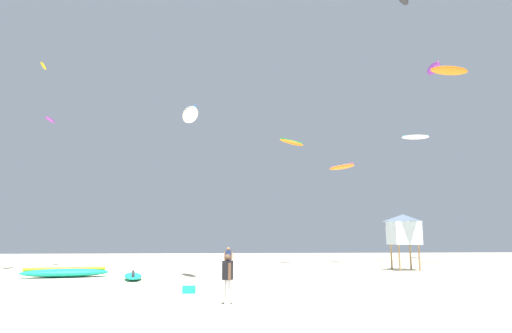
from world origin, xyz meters
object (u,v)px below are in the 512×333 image
Objects in this scene: kite_aloft_1 at (433,68)px; kite_grounded_mid at (65,273)px; kite_aloft_0 at (415,137)px; kite_grounded_near at (133,276)px; kite_aloft_3 at (342,167)px; kite_aloft_5 at (449,71)px; kite_aloft_8 at (50,120)px; kite_aloft_4 at (43,66)px; person_midground at (228,258)px; person_foreground at (228,275)px; kite_aloft_6 at (292,142)px; kite_aloft_9 at (190,115)px; lifeguard_tower at (404,229)px; cooler_box at (189,290)px.

kite_grounded_mid is at bearing -152.32° from kite_aloft_1.
kite_aloft_0 is 11.04m from kite_aloft_1.
kite_aloft_3 is at bearing 42.28° from kite_grounded_near.
kite_aloft_8 is at bearing 177.56° from kite_aloft_5.
kite_aloft_4 is at bearing -178.00° from kite_aloft_1.
kite_aloft_1 is at bearing 69.95° from kite_aloft_5.
kite_aloft_3 is (-7.66, 0.20, -3.15)m from kite_aloft_0.
kite_aloft_0 is (19.02, 11.57, 11.43)m from person_midground.
kite_aloft_6 is at bearing 59.22° from person_foreground.
person_foreground is 13.32m from kite_aloft_9.
kite_aloft_1 is (4.59, 4.20, 9.12)m from kite_aloft_0.
kite_aloft_5 is (20.22, 6.48, 16.53)m from person_midground.
kite_aloft_6 reaches higher than person_foreground.
kite_aloft_3 is 32.15m from kite_aloft_4.
lifeguard_tower is at bearing 112.85° from person_midground.
kite_aloft_5 is (25.82, 10.12, 17.36)m from kite_grounded_near.
kite_aloft_4 reaches higher than cooler_box.
kite_aloft_0 reaches higher than kite_aloft_9.
person_foreground is at bearing -127.16° from kite_aloft_0.
kite_aloft_6 is (-17.52, -5.84, -10.26)m from kite_aloft_1.
person_foreground is at bearing 12.90° from person_midground.
kite_aloft_9 is at bearing -143.89° from kite_aloft_0.
person_midground is at bearing -27.44° from kite_aloft_8.
kite_aloft_6 is at bearing 166.30° from kite_aloft_5.
kite_aloft_6 is 21.61m from kite_aloft_8.
kite_grounded_mid is 26.92m from kite_aloft_3.
kite_aloft_8 reaches higher than cooler_box.
lifeguard_tower is 16.74m from kite_aloft_5.
person_midground is 0.49× the size of kite_grounded_near.
kite_aloft_3 is at bearing 8.02° from kite_aloft_8.
kite_grounded_near is 29.76m from kite_aloft_4.
person_foreground is 3.21× the size of cooler_box.
kite_grounded_mid is 1.39× the size of kite_aloft_1.
kite_grounded_mid is 2.59× the size of kite_aloft_8.
kite_aloft_6 is (6.09, 9.93, 10.29)m from person_midground.
kite_aloft_0 is 26.79m from kite_aloft_9.
cooler_box is at bearing 98.58° from person_foreground.
kite_aloft_3 is 1.57× the size of kite_aloft_4.
lifeguard_tower is at bearing 9.51° from kite_grounded_mid.
person_midground is 0.56× the size of kite_aloft_6.
kite_aloft_0 is at bearing 5.92° from kite_aloft_8.
kite_grounded_mid is 34.24m from kite_aloft_0.
person_midground is at bearing -171.34° from lifeguard_tower.
lifeguard_tower is 38.25m from kite_aloft_4.
person_foreground is 0.49× the size of kite_grounded_near.
kite_aloft_3 reaches higher than kite_grounded_near.
person_foreground reaches higher than kite_grounded_near.
cooler_box is at bearing -111.52° from kite_aloft_6.
person_midground is 0.34× the size of kite_grounded_mid.
kite_aloft_3 is at bearing -4.76° from kite_aloft_4.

